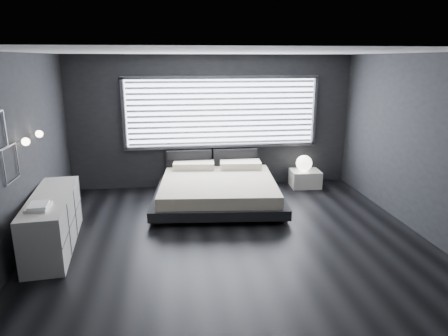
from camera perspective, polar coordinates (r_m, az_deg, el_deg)
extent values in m
plane|color=black|center=(6.36, 1.02, -9.88)|extent=(6.00, 6.00, 0.00)
plane|color=silver|center=(5.75, 1.16, 16.25)|extent=(6.00, 6.00, 0.00)
cube|color=black|center=(8.58, -1.68, 6.56)|extent=(6.00, 0.04, 2.80)
cube|color=black|center=(3.33, 8.24, -7.99)|extent=(6.00, 0.04, 2.80)
cube|color=black|center=(6.21, -27.45, 1.43)|extent=(0.04, 5.50, 2.80)
cube|color=black|center=(7.00, 26.20, 2.98)|extent=(0.04, 5.50, 2.80)
cube|color=white|center=(8.55, -0.33, 7.96)|extent=(4.00, 0.02, 1.38)
cube|color=#47474C|center=(8.51, -14.17, 7.47)|extent=(0.06, 0.08, 1.48)
cube|color=#47474C|center=(9.01, 12.81, 7.96)|extent=(0.06, 0.08, 1.48)
cube|color=#47474C|center=(8.46, -0.31, 12.85)|extent=(4.14, 0.08, 0.06)
cube|color=#47474C|center=(8.65, -0.30, 3.14)|extent=(4.14, 0.08, 0.06)
cube|color=silver|center=(8.49, -0.28, 7.91)|extent=(3.94, 0.03, 1.32)
cube|color=black|center=(8.60, -5.01, 0.89)|extent=(0.96, 0.16, 0.52)
cube|color=black|center=(8.70, 1.58, 1.11)|extent=(0.96, 0.16, 0.52)
cylinder|color=silver|center=(6.20, -27.09, 3.35)|extent=(0.10, 0.02, 0.02)
sphere|color=#FFE5B7|center=(6.18, -26.48, 3.39)|extent=(0.11, 0.11, 0.11)
cylinder|color=silver|center=(6.76, -25.46, 4.41)|extent=(0.10, 0.02, 0.02)
sphere|color=#FFE5B7|center=(6.74, -24.90, 4.45)|extent=(0.11, 0.11, 0.11)
cube|color=#47474C|center=(5.66, -29.29, 2.26)|extent=(0.01, 0.46, 0.02)
cube|color=#47474C|center=(5.83, -28.78, 4.98)|extent=(0.01, 0.02, 0.46)
cube|color=#47474C|center=(5.89, -28.41, 2.72)|extent=(0.01, 0.46, 0.02)
cube|color=#47474C|center=(5.99, -27.86, -1.57)|extent=(0.01, 0.46, 0.02)
cube|color=#47474C|center=(6.14, -27.42, 1.10)|extent=(0.01, 0.02, 0.46)
cube|color=#47474C|center=(5.73, -28.91, -0.03)|extent=(0.01, 0.02, 0.46)
cube|color=black|center=(6.95, -9.28, -7.43)|extent=(0.14, 0.14, 0.09)
cube|color=black|center=(7.00, 7.93, -7.20)|extent=(0.14, 0.14, 0.09)
cube|color=black|center=(8.67, -7.85, -2.70)|extent=(0.14, 0.14, 0.09)
cube|color=black|center=(8.71, 5.84, -2.55)|extent=(0.14, 0.14, 0.09)
cube|color=black|center=(7.71, -0.84, -3.84)|extent=(2.60, 2.50, 0.17)
cube|color=#B5AB91|center=(7.65, -0.84, -2.45)|extent=(2.32, 2.32, 0.22)
cube|color=beige|center=(8.42, -4.33, 0.45)|extent=(0.89, 0.53, 0.14)
cube|color=beige|center=(8.44, 2.34, 0.51)|extent=(0.89, 0.53, 0.14)
cube|color=silver|center=(8.90, 11.51, -1.48)|extent=(0.65, 0.55, 0.36)
sphere|color=white|center=(8.77, 11.36, 0.68)|extent=(0.34, 0.34, 0.34)
cube|color=silver|center=(6.45, -23.21, -6.98)|extent=(0.73, 2.02, 0.79)
cube|color=#47474C|center=(6.40, -20.74, -6.89)|extent=(0.18, 1.95, 0.77)
cube|color=white|center=(5.85, -24.98, -5.09)|extent=(0.27, 0.36, 0.04)
cube|color=white|center=(5.82, -24.98, -4.81)|extent=(0.26, 0.34, 0.03)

